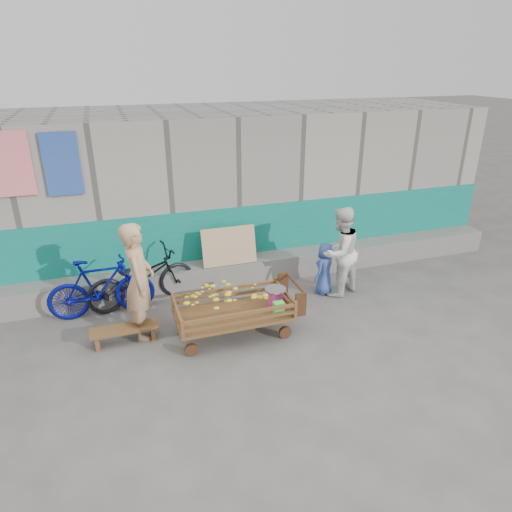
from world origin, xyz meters
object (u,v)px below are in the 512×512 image
object	(u,v)px
bicycle_dark	(141,278)
vendor_man	(139,281)
bench	(125,331)
woman	(340,252)
bicycle_blue	(101,287)
banana_cart	(231,304)
child	(325,269)

from	to	relation	value
bicycle_dark	vendor_man	bearing A→B (deg)	162.39
bench	woman	xyz separation A→B (m)	(3.76, 0.40, 0.63)
bicycle_dark	bicycle_blue	world-z (taller)	bicycle_blue
banana_cart	woman	size ratio (longest dim) A/B	1.17
banana_cart	woman	bearing A→B (deg)	18.41
child	bicycle_blue	size ratio (longest dim) A/B	0.57
woman	bicycle_blue	world-z (taller)	woman
vendor_man	bicycle_blue	xyz separation A→B (m)	(-0.58, 0.79, -0.40)
banana_cart	bench	bearing A→B (deg)	167.98
child	woman	bearing A→B (deg)	121.10
banana_cart	bicycle_dark	distance (m)	1.87
banana_cart	vendor_man	size ratio (longest dim) A/B	1.04
bicycle_blue	vendor_man	bearing A→B (deg)	-143.80
child	bicycle_blue	xyz separation A→B (m)	(-3.81, 0.44, 0.03)
child	bicycle_blue	bearing A→B (deg)	-40.79
bench	bicycle_blue	distance (m)	1.03
vendor_man	child	xyz separation A→B (m)	(3.24, 0.35, -0.43)
banana_cart	vendor_man	bearing A→B (deg)	159.30
banana_cart	vendor_man	world-z (taller)	vendor_man
bicycle_dark	woman	bearing A→B (deg)	-114.80
vendor_man	bicycle_dark	size ratio (longest dim) A/B	0.97
bicycle_dark	bicycle_blue	bearing A→B (deg)	92.43
bicycle_blue	banana_cart	bearing A→B (deg)	-124.40
bicycle_blue	child	bearing A→B (deg)	-96.44
banana_cart	woman	xyz separation A→B (m)	(2.19, 0.73, 0.27)
banana_cart	bicycle_blue	world-z (taller)	bicycle_blue
vendor_man	child	bearing A→B (deg)	-75.05
bench	vendor_man	bearing A→B (deg)	26.16
vendor_man	child	size ratio (longest dim) A/B	1.89
woman	bicycle_dark	distance (m)	3.47
banana_cart	child	xyz separation A→B (m)	(1.97, 0.83, -0.07)
banana_cart	child	bearing A→B (deg)	22.88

